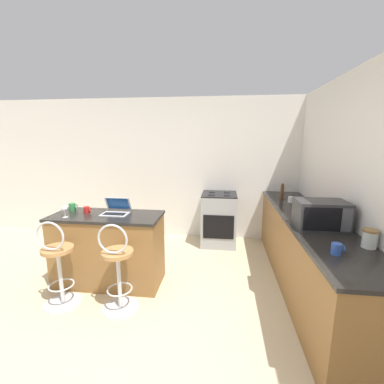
{
  "coord_description": "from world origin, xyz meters",
  "views": [
    {
      "loc": [
        0.93,
        -2.08,
        1.85
      ],
      "look_at": [
        0.44,
        1.92,
        1.03
      ],
      "focal_mm": 24.0,
      "sensor_mm": 36.0,
      "label": 1
    }
  ],
  "objects_px": {
    "toaster": "(304,207)",
    "mug_blue": "(337,249)",
    "laptop": "(116,209)",
    "mug_white": "(291,200)",
    "storage_jar": "(370,239)",
    "mug_green": "(73,207)",
    "bar_stool_far": "(118,270)",
    "mug_red": "(87,210)",
    "bar_stool_near": "(58,266)",
    "pepper_mill": "(282,192)",
    "microwave": "(321,215)",
    "wine_glass_short": "(64,209)",
    "stove_range": "(219,219)"
  },
  "relations": [
    {
      "from": "mug_white",
      "to": "pepper_mill",
      "type": "distance_m",
      "value": 0.22
    },
    {
      "from": "microwave",
      "to": "toaster",
      "type": "distance_m",
      "value": 0.57
    },
    {
      "from": "mug_green",
      "to": "mug_blue",
      "type": "bearing_deg",
      "value": -18.54
    },
    {
      "from": "bar_stool_near",
      "to": "stove_range",
      "type": "distance_m",
      "value": 2.64
    },
    {
      "from": "bar_stool_near",
      "to": "laptop",
      "type": "height_order",
      "value": "laptop"
    },
    {
      "from": "mug_blue",
      "to": "toaster",
      "type": "bearing_deg",
      "value": 85.68
    },
    {
      "from": "bar_stool_near",
      "to": "toaster",
      "type": "xyz_separation_m",
      "value": [
        2.83,
        0.9,
        0.53
      ]
    },
    {
      "from": "mug_red",
      "to": "stove_range",
      "type": "bearing_deg",
      "value": 40.59
    },
    {
      "from": "laptop",
      "to": "bar_stool_far",
      "type": "bearing_deg",
      "value": -68.07
    },
    {
      "from": "stove_range",
      "to": "wine_glass_short",
      "type": "height_order",
      "value": "wine_glass_short"
    },
    {
      "from": "toaster",
      "to": "pepper_mill",
      "type": "xyz_separation_m",
      "value": [
        -0.11,
        0.76,
        0.04
      ]
    },
    {
      "from": "bar_stool_far",
      "to": "pepper_mill",
      "type": "xyz_separation_m",
      "value": [
        2.03,
        1.66,
        0.57
      ]
    },
    {
      "from": "storage_jar",
      "to": "wine_glass_short",
      "type": "bearing_deg",
      "value": 170.98
    },
    {
      "from": "mug_blue",
      "to": "mug_red",
      "type": "bearing_deg",
      "value": 161.55
    },
    {
      "from": "bar_stool_far",
      "to": "laptop",
      "type": "xyz_separation_m",
      "value": [
        -0.24,
        0.6,
        0.5
      ]
    },
    {
      "from": "mug_blue",
      "to": "mug_white",
      "type": "bearing_deg",
      "value": 87.53
    },
    {
      "from": "microwave",
      "to": "mug_blue",
      "type": "height_order",
      "value": "microwave"
    },
    {
      "from": "bar_stool_far",
      "to": "mug_red",
      "type": "xyz_separation_m",
      "value": [
        -0.62,
        0.56,
        0.49
      ]
    },
    {
      "from": "bar_stool_near",
      "to": "storage_jar",
      "type": "xyz_separation_m",
      "value": [
        3.07,
        -0.15,
        0.53
      ]
    },
    {
      "from": "stove_range",
      "to": "mug_green",
      "type": "xyz_separation_m",
      "value": [
        -1.91,
        -1.34,
        0.51
      ]
    },
    {
      "from": "mug_white",
      "to": "mug_green",
      "type": "distance_m",
      "value": 3.1
    },
    {
      "from": "mug_blue",
      "to": "wine_glass_short",
      "type": "height_order",
      "value": "wine_glass_short"
    },
    {
      "from": "mug_green",
      "to": "mug_red",
      "type": "relative_size",
      "value": 1.13
    },
    {
      "from": "bar_stool_near",
      "to": "wine_glass_short",
      "type": "distance_m",
      "value": 0.66
    },
    {
      "from": "toaster",
      "to": "stove_range",
      "type": "bearing_deg",
      "value": 135.09
    },
    {
      "from": "bar_stool_far",
      "to": "microwave",
      "type": "xyz_separation_m",
      "value": [
        2.14,
        0.33,
        0.6
      ]
    },
    {
      "from": "toaster",
      "to": "mug_blue",
      "type": "height_order",
      "value": "toaster"
    },
    {
      "from": "bar_stool_near",
      "to": "storage_jar",
      "type": "height_order",
      "value": "storage_jar"
    },
    {
      "from": "mug_red",
      "to": "pepper_mill",
      "type": "bearing_deg",
      "value": 22.64
    },
    {
      "from": "wine_glass_short",
      "to": "pepper_mill",
      "type": "bearing_deg",
      "value": 24.89
    },
    {
      "from": "mug_white",
      "to": "bar_stool_near",
      "type": "bearing_deg",
      "value": -152.28
    },
    {
      "from": "mug_green",
      "to": "bar_stool_far",
      "type": "bearing_deg",
      "value": -36.66
    },
    {
      "from": "mug_white",
      "to": "mug_green",
      "type": "height_order",
      "value": "mug_green"
    },
    {
      "from": "laptop",
      "to": "stove_range",
      "type": "relative_size",
      "value": 0.35
    },
    {
      "from": "storage_jar",
      "to": "microwave",
      "type": "bearing_deg",
      "value": 117.15
    },
    {
      "from": "toaster",
      "to": "mug_green",
      "type": "height_order",
      "value": "toaster"
    },
    {
      "from": "mug_white",
      "to": "mug_green",
      "type": "relative_size",
      "value": 0.87
    },
    {
      "from": "microwave",
      "to": "mug_blue",
      "type": "distance_m",
      "value": 0.67
    },
    {
      "from": "laptop",
      "to": "mug_blue",
      "type": "relative_size",
      "value": 3.33
    },
    {
      "from": "laptop",
      "to": "mug_white",
      "type": "distance_m",
      "value": 2.52
    },
    {
      "from": "pepper_mill",
      "to": "mug_red",
      "type": "xyz_separation_m",
      "value": [
        -2.65,
        -1.1,
        -0.08
      ]
    },
    {
      "from": "storage_jar",
      "to": "pepper_mill",
      "type": "bearing_deg",
      "value": 101.04
    },
    {
      "from": "wine_glass_short",
      "to": "mug_red",
      "type": "xyz_separation_m",
      "value": [
        0.17,
        0.2,
        -0.06
      ]
    },
    {
      "from": "bar_stool_far",
      "to": "mug_green",
      "type": "relative_size",
      "value": 9.84
    },
    {
      "from": "mug_blue",
      "to": "pepper_mill",
      "type": "height_order",
      "value": "pepper_mill"
    },
    {
      "from": "bar_stool_near",
      "to": "toaster",
      "type": "height_order",
      "value": "toaster"
    },
    {
      "from": "toaster",
      "to": "bar_stool_near",
      "type": "bearing_deg",
      "value": -162.37
    },
    {
      "from": "wine_glass_short",
      "to": "mug_green",
      "type": "height_order",
      "value": "wine_glass_short"
    },
    {
      "from": "bar_stool_near",
      "to": "mug_red",
      "type": "xyz_separation_m",
      "value": [
        0.07,
        0.56,
        0.49
      ]
    },
    {
      "from": "storage_jar",
      "to": "laptop",
      "type": "bearing_deg",
      "value": 164.08
    }
  ]
}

